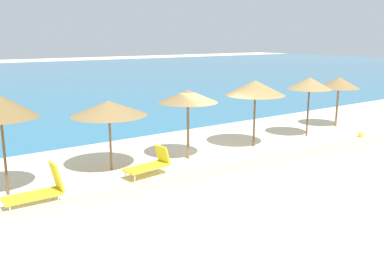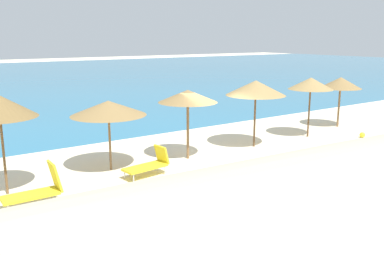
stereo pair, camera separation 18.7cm
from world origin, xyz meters
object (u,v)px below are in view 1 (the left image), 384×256
beach_umbrella_5 (339,83)px  beach_umbrella_4 (310,83)px  beach_umbrella_2 (188,96)px  beach_ball (361,135)px  beach_umbrella_3 (255,88)px  beach_umbrella_0 (0,107)px  beach_umbrella_1 (109,108)px  lounge_chair_0 (40,190)px  lounge_chair_1 (150,164)px

beach_umbrella_5 → beach_umbrella_4: bearing=-168.9°
beach_umbrella_2 → beach_ball: bearing=-12.0°
beach_umbrella_3 → beach_umbrella_4: bearing=-2.1°
beach_umbrella_0 → beach_umbrella_1: (3.42, 0.39, -0.44)m
beach_umbrella_1 → lounge_chair_0: bearing=-148.1°
beach_umbrella_1 → beach_umbrella_4: bearing=-4.0°
beach_umbrella_1 → beach_umbrella_3: bearing=-5.0°
lounge_chair_0 → beach_umbrella_5: bearing=-83.3°
beach_umbrella_3 → beach_umbrella_5: (6.22, 0.47, -0.22)m
beach_umbrella_0 → lounge_chair_0: size_ratio=1.90×
beach_umbrella_0 → beach_umbrella_1: beach_umbrella_0 is taller
beach_umbrella_4 → lounge_chair_1: 8.89m
beach_umbrella_5 → beach_umbrella_0: bearing=-178.8°
beach_umbrella_2 → lounge_chair_1: 3.04m
beach_umbrella_0 → beach_umbrella_3: (9.60, -0.14, -0.13)m
beach_ball → beach_umbrella_0: bearing=173.0°
beach_umbrella_4 → beach_umbrella_1: bearing=176.0°
beach_umbrella_5 → beach_ball: 3.19m
beach_umbrella_4 → beach_ball: (1.89, -1.54, -2.32)m
beach_umbrella_4 → lounge_chair_1: size_ratio=1.71×
beach_umbrella_2 → lounge_chair_0: beach_umbrella_2 is taller
beach_umbrella_2 → beach_umbrella_1: bearing=172.0°
beach_umbrella_1 → lounge_chair_0: size_ratio=1.66×
beach_ball → beach_umbrella_2: bearing=168.0°
beach_umbrella_4 → beach_umbrella_3: bearing=177.9°
beach_umbrella_2 → beach_ball: beach_umbrella_2 is taller
beach_umbrella_5 → beach_ball: size_ratio=10.34×
beach_umbrella_1 → beach_umbrella_5: 12.41m
beach_ball → lounge_chair_0: bearing=178.3°
beach_umbrella_2 → beach_umbrella_5: bearing=2.1°
beach_umbrella_5 → beach_ball: (-1.10, -2.13, -2.11)m
beach_ball → beach_umbrella_4: bearing=140.8°
lounge_chair_1 → beach_ball: bearing=-101.8°
beach_umbrella_2 → beach_umbrella_5: (9.47, 0.34, -0.12)m
beach_umbrella_1 → lounge_chair_1: bearing=-58.9°
lounge_chair_1 → lounge_chair_0: bearing=90.3°
beach_umbrella_3 → lounge_chair_1: size_ratio=1.74×
beach_umbrella_5 → lounge_chair_0: size_ratio=1.64×
beach_umbrella_5 → lounge_chair_0: (-15.28, -1.72, -1.77)m
beach_umbrella_1 → beach_umbrella_2: 2.97m
beach_umbrella_0 → lounge_chair_1: bearing=-12.4°
lounge_chair_0 → beach_umbrella_3: bearing=-81.9°
beach_umbrella_0 → beach_umbrella_3: beach_umbrella_0 is taller
beach_umbrella_0 → beach_umbrella_4: (12.84, -0.26, -0.15)m
beach_umbrella_1 → lounge_chair_1: beach_umbrella_1 is taller
beach_umbrella_0 → lounge_chair_0: beach_umbrella_0 is taller
beach_umbrella_5 → lounge_chair_0: bearing=-173.6°
lounge_chair_1 → beach_umbrella_4: bearing=-92.6°
beach_umbrella_0 → lounge_chair_0: bearing=-68.8°
beach_umbrella_0 → beach_umbrella_5: beach_umbrella_0 is taller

